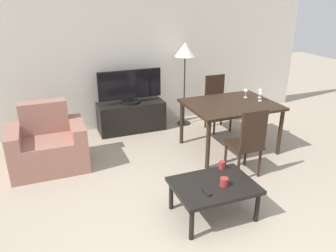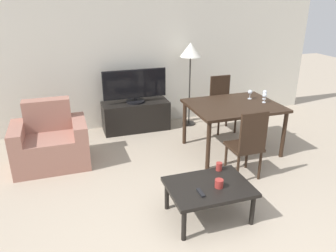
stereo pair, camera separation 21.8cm
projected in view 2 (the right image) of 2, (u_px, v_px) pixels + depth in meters
name	position (u px, v px, depth m)	size (l,w,h in m)	color
wall_back	(124.00, 51.00, 5.64)	(7.46, 0.06, 2.70)	silver
armchair	(51.00, 143.00, 4.60)	(1.00, 0.71, 0.90)	#9E6B5B
tv_stand	(136.00, 116.00, 5.82)	(1.16, 0.46, 0.51)	black
tv	(135.00, 86.00, 5.61)	(1.10, 0.32, 0.58)	black
coffee_table	(209.00, 189.00, 3.49)	(0.88, 0.65, 0.39)	black
dining_table	(233.00, 109.00, 4.90)	(1.33, 1.02, 0.75)	black
dining_chair_near	(248.00, 143.00, 4.16)	(0.40, 0.40, 0.96)	black
dining_chair_far	(222.00, 101.00, 5.74)	(0.40, 0.40, 0.96)	black
floor_lamp	(190.00, 54.00, 5.66)	(0.37, 0.37, 1.50)	black
remote_primary	(201.00, 193.00, 3.32)	(0.04, 0.15, 0.02)	black
cup_white_near	(219.00, 167.00, 3.75)	(0.07, 0.07, 0.10)	maroon
cup_colored_far	(219.00, 183.00, 3.42)	(0.09, 0.09, 0.09)	maroon
wine_glass_left	(250.00, 93.00, 5.08)	(0.07, 0.07, 0.15)	silver
wine_glass_center	(265.00, 93.00, 5.06)	(0.07, 0.07, 0.15)	silver
wine_glass_right	(265.00, 96.00, 4.91)	(0.07, 0.07, 0.15)	silver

